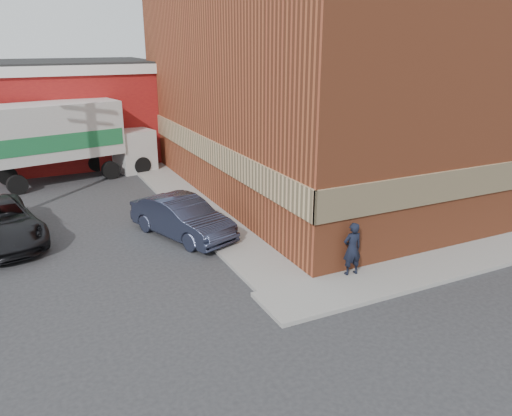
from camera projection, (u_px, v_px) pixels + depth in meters
name	position (u px, v px, depth m)	size (l,w,h in m)	color
ground	(267.00, 293.00, 13.96)	(90.00, 90.00, 0.00)	#28282B
brick_building	(341.00, 85.00, 23.63)	(14.25, 18.25, 9.36)	brown
sidewalk_south	(484.00, 255.00, 16.27)	(16.00, 1.80, 0.12)	gray
sidewalk_west	(186.00, 200.00, 21.85)	(1.80, 18.00, 0.12)	gray
warehouse	(7.00, 114.00, 27.61)	(16.30, 8.30, 5.60)	maroon
man	(352.00, 249.00, 14.55)	(0.59, 0.39, 1.62)	black
sedan	(182.00, 218.00, 17.71)	(1.52, 4.36, 1.44)	#282D43
box_truck	(71.00, 136.00, 24.55)	(8.13, 3.81, 3.86)	#BBBBB7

